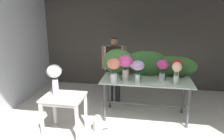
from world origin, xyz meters
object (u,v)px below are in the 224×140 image
(vase_coral_roses, at_px, (114,67))
(vase_white_roses_tall, at_px, (55,76))
(florist, at_px, (114,63))
(vase_crimson_anemones, at_px, (177,67))
(vase_magenta_carnations, at_px, (162,67))
(vase_lilac_freesia, at_px, (138,68))
(vase_fuchsia_hydrangea, at_px, (125,64))
(vase_peach_snapdragons, at_px, (177,71))
(watering_can, at_px, (98,125))
(side_table_white, at_px, (64,101))
(display_table_glass, at_px, (146,86))

(vase_coral_roses, bearing_deg, vase_white_roses_tall, -148.38)
(florist, bearing_deg, vase_white_roses_tall, -116.81)
(vase_crimson_anemones, xyz_separation_m, vase_magenta_carnations, (-0.30, -0.11, 0.00))
(vase_lilac_freesia, xyz_separation_m, vase_crimson_anemones, (0.78, 0.34, -0.03))
(vase_magenta_carnations, bearing_deg, vase_fuchsia_hydrangea, -170.25)
(vase_fuchsia_hydrangea, bearing_deg, vase_peach_snapdragons, -4.81)
(vase_crimson_anemones, bearing_deg, vase_coral_roses, -161.40)
(florist, height_order, vase_crimson_anemones, florist)
(watering_can, bearing_deg, side_table_white, -162.80)
(vase_peach_snapdragons, bearing_deg, vase_magenta_carnations, 140.70)
(side_table_white, relative_size, vase_coral_roses, 1.54)
(display_table_glass, xyz_separation_m, vase_fuchsia_hydrangea, (-0.42, -0.13, 0.49))
(vase_fuchsia_hydrangea, xyz_separation_m, vase_coral_roses, (-0.21, -0.18, -0.03))
(vase_white_roses_tall, bearing_deg, florist, 63.19)
(side_table_white, bearing_deg, vase_fuchsia_hydrangea, 36.88)
(florist, height_order, vase_coral_roses, florist)
(side_table_white, height_order, florist, florist)
(display_table_glass, bearing_deg, side_table_white, -148.10)
(vase_lilac_freesia, bearing_deg, watering_can, -144.93)
(vase_magenta_carnations, bearing_deg, watering_can, -148.76)
(vase_coral_roses, height_order, vase_crimson_anemones, vase_coral_roses)
(display_table_glass, relative_size, vase_lilac_freesia, 4.13)
(vase_crimson_anemones, relative_size, vase_white_roses_tall, 0.74)
(florist, xyz_separation_m, vase_peach_snapdragons, (1.34, -0.91, 0.12))
(vase_lilac_freesia, relative_size, watering_can, 1.27)
(display_table_glass, relative_size, watering_can, 5.23)
(vase_coral_roses, xyz_separation_m, watering_can, (-0.23, -0.41, -1.03))
(vase_fuchsia_hydrangea, xyz_separation_m, watering_can, (-0.44, -0.58, -1.07))
(vase_lilac_freesia, relative_size, vase_crimson_anemones, 1.05)
(vase_peach_snapdragons, bearing_deg, florist, 145.88)
(florist, relative_size, vase_white_roses_tall, 2.81)
(florist, relative_size, vase_fuchsia_hydrangea, 3.08)
(vase_peach_snapdragons, bearing_deg, vase_white_roses_tall, -162.41)
(vase_coral_roses, distance_m, vase_white_roses_tall, 1.12)
(display_table_glass, xyz_separation_m, vase_peach_snapdragons, (0.56, -0.22, 0.41))
(watering_can, bearing_deg, vase_peach_snapdragons, 19.39)
(display_table_glass, relative_size, florist, 1.15)
(vase_peach_snapdragons, bearing_deg, side_table_white, -161.23)
(vase_crimson_anemones, distance_m, watering_can, 1.95)
(display_table_glass, distance_m, vase_fuchsia_hydrangea, 0.66)
(side_table_white, xyz_separation_m, vase_crimson_anemones, (2.05, 1.00, 0.47))
(side_table_white, distance_m, vase_lilac_freesia, 1.51)
(vase_fuchsia_hydrangea, relative_size, vase_crimson_anemones, 1.23)
(side_table_white, distance_m, watering_can, 0.80)
(vase_magenta_carnations, relative_size, vase_peach_snapdragons, 0.97)
(display_table_glass, bearing_deg, vase_fuchsia_hydrangea, -162.45)
(display_table_glass, distance_m, vase_lilac_freesia, 0.53)
(side_table_white, relative_size, vase_crimson_anemones, 1.77)
(vase_lilac_freesia, bearing_deg, vase_magenta_carnations, 25.21)
(display_table_glass, xyz_separation_m, vase_lilac_freesia, (-0.18, -0.24, 0.44))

